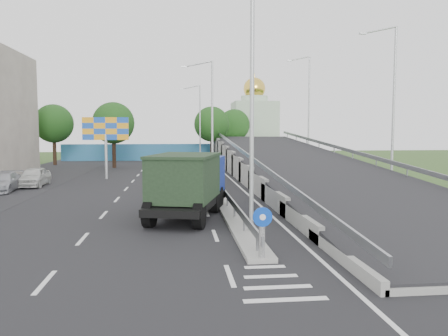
{
  "coord_description": "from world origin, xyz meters",
  "views": [
    {
      "loc": [
        -2.72,
        -11.55,
        4.33
      ],
      "look_at": [
        -0.07,
        13.09,
        2.2
      ],
      "focal_mm": 35.0,
      "sensor_mm": 36.0,
      "label": 1
    }
  ],
  "objects": [
    {
      "name": "tree_ramp_far",
      "position": [
        6.0,
        55.0,
        5.18
      ],
      "size": [
        4.8,
        4.8,
        7.6
      ],
      "color": "black",
      "rests_on": "ground"
    },
    {
      "name": "median",
      "position": [
        0.0,
        24.0,
        0.1
      ],
      "size": [
        1.0,
        44.0,
        0.2
      ],
      "primitive_type": "cube",
      "color": "gray",
      "rests_on": "ground"
    },
    {
      "name": "dump_truck",
      "position": [
        -2.14,
        10.32,
        1.77
      ],
      "size": [
        4.41,
        7.68,
        3.2
      ],
      "rotation": [
        0.0,
        0.0,
        -0.26
      ],
      "color": "black",
      "rests_on": "ground"
    },
    {
      "name": "tree_median_far",
      "position": [
        2.0,
        48.0,
        5.18
      ],
      "size": [
        4.8,
        4.8,
        7.6
      ],
      "color": "black",
      "rests_on": "ground"
    },
    {
      "name": "lamp_post_mid",
      "position": [
        0.11,
        26.0,
        5.81
      ],
      "size": [
        2.74,
        0.18,
        10.08
      ],
      "color": "#B2B5B7",
      "rests_on": "median"
    },
    {
      "name": "road_surface",
      "position": [
        -3.0,
        20.0,
        0.0
      ],
      "size": [
        26.0,
        90.0,
        0.04
      ],
      "primitive_type": "cube",
      "color": "black",
      "rests_on": "ground"
    },
    {
      "name": "ground",
      "position": [
        0.0,
        0.0,
        0.0
      ],
      "size": [
        160.0,
        160.0,
        0.0
      ],
      "primitive_type": "plane",
      "color": "#2D4C1E",
      "rests_on": "ground"
    },
    {
      "name": "church",
      "position": [
        10.0,
        60.0,
        5.31
      ],
      "size": [
        7.0,
        7.0,
        13.8
      ],
      "color": "#B2CCAD",
      "rests_on": "ground"
    },
    {
      "name": "tree_left_far",
      "position": [
        -18.0,
        45.0,
        5.18
      ],
      "size": [
        4.8,
        4.8,
        7.6
      ],
      "color": "black",
      "rests_on": "ground"
    },
    {
      "name": "median_guardrail",
      "position": [
        0.0,
        24.0,
        0.75
      ],
      "size": [
        0.09,
        44.0,
        0.71
      ],
      "color": "gray",
      "rests_on": "median"
    },
    {
      "name": "parked_car_d",
      "position": [
        -15.06,
        20.68,
        0.68
      ],
      "size": [
        2.18,
        4.79,
        1.36
      ],
      "primitive_type": "imported",
      "rotation": [
        0.0,
        0.0,
        0.06
      ],
      "color": "#9D9FA6",
      "rests_on": "ground"
    },
    {
      "name": "sign_bollard",
      "position": [
        0.0,
        2.17,
        1.03
      ],
      "size": [
        0.64,
        0.23,
        1.67
      ],
      "color": "black",
      "rests_on": "median"
    },
    {
      "name": "overpass_ramp",
      "position": [
        7.5,
        24.0,
        1.75
      ],
      "size": [
        10.0,
        50.0,
        3.5
      ],
      "color": "gray",
      "rests_on": "ground"
    },
    {
      "name": "lamp_post_far",
      "position": [
        0.11,
        46.0,
        5.81
      ],
      "size": [
        2.74,
        0.18,
        10.08
      ],
      "color": "#B2B5B7",
      "rests_on": "median"
    },
    {
      "name": "billboard",
      "position": [
        -9.0,
        28.0,
        4.19
      ],
      "size": [
        4.0,
        0.24,
        5.5
      ],
      "color": "#B2B5B7",
      "rests_on": "ground"
    },
    {
      "name": "parked_car_e",
      "position": [
        -13.79,
        23.43,
        0.76
      ],
      "size": [
        1.91,
        4.49,
        1.51
      ],
      "primitive_type": "imported",
      "rotation": [
        0.0,
        0.0,
        0.03
      ],
      "color": "beige",
      "rests_on": "ground"
    },
    {
      "name": "blue_wall",
      "position": [
        -4.0,
        52.0,
        1.2
      ],
      "size": [
        30.0,
        0.5,
        2.4
      ],
      "primitive_type": "cube",
      "color": "teal",
      "rests_on": "ground"
    },
    {
      "name": "tree_left_mid",
      "position": [
        -10.0,
        40.0,
        5.18
      ],
      "size": [
        4.8,
        4.8,
        7.6
      ],
      "color": "black",
      "rests_on": "ground"
    },
    {
      "name": "lamp_post_near",
      "position": [
        0.11,
        6.0,
        5.81
      ],
      "size": [
        2.74,
        0.18,
        10.08
      ],
      "color": "#B2B5B7",
      "rests_on": "median"
    }
  ]
}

